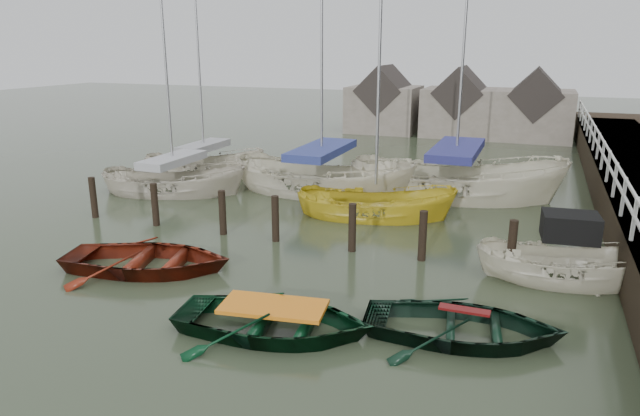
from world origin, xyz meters
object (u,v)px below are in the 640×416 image
at_px(rowboat_green, 274,333).
at_px(sailboat_d, 454,196).
at_px(rowboat_dkgreen, 462,338).
at_px(motorboat, 564,279).
at_px(sailboat_b, 322,192).
at_px(sailboat_e, 205,172).
at_px(rowboat_red, 149,270).
at_px(sailboat_a, 175,192).
at_px(sailboat_c, 375,216).

relative_size(rowboat_green, sailboat_d, 0.31).
height_order(rowboat_dkgreen, motorboat, motorboat).
distance_m(sailboat_b, sailboat_e, 6.40).
height_order(rowboat_red, rowboat_green, rowboat_red).
height_order(sailboat_a, sailboat_c, sailboat_c).
distance_m(rowboat_green, sailboat_b, 11.40).
bearing_deg(sailboat_b, rowboat_dkgreen, -141.67).
distance_m(sailboat_c, sailboat_e, 9.82).
relative_size(rowboat_green, sailboat_a, 0.38).
relative_size(sailboat_a, sailboat_c, 0.99).
bearing_deg(sailboat_b, sailboat_d, -71.51).
bearing_deg(motorboat, rowboat_green, 125.90).
height_order(rowboat_green, sailboat_b, sailboat_b).
distance_m(motorboat, sailboat_e, 16.73).
bearing_deg(sailboat_a, sailboat_d, -89.05).
bearing_deg(sailboat_c, motorboat, -133.07).
distance_m(rowboat_dkgreen, sailboat_d, 11.24).
distance_m(sailboat_a, sailboat_b, 5.82).
height_order(rowboat_green, rowboat_dkgreen, rowboat_green).
distance_m(rowboat_dkgreen, sailboat_b, 11.89).
height_order(rowboat_red, sailboat_b, sailboat_b).
height_order(motorboat, sailboat_b, sailboat_b).
xyz_separation_m(rowboat_dkgreen, sailboat_e, (-13.00, 11.20, 0.07)).
height_order(rowboat_green, sailboat_e, sailboat_e).
xyz_separation_m(rowboat_green, sailboat_e, (-9.37, 12.38, 0.07)).
relative_size(rowboat_green, motorboat, 0.93).
distance_m(motorboat, sailboat_b, 10.62).
height_order(motorboat, sailboat_a, sailboat_a).
xyz_separation_m(sailboat_b, sailboat_c, (2.84, -2.31, -0.04)).
xyz_separation_m(sailboat_c, sailboat_e, (-9.08, 3.74, 0.05)).
bearing_deg(rowboat_green, sailboat_c, -6.40).
bearing_deg(sailboat_a, rowboat_dkgreen, -139.35).
distance_m(motorboat, sailboat_d, 8.27).
height_order(rowboat_dkgreen, sailboat_b, sailboat_b).
bearing_deg(rowboat_red, rowboat_green, -126.97).
bearing_deg(sailboat_c, rowboat_dkgreen, -162.99).
height_order(rowboat_green, sailboat_d, sailboat_d).
bearing_deg(sailboat_d, sailboat_a, 102.57).
distance_m(rowboat_green, sailboat_c, 8.65).
bearing_deg(rowboat_red, sailboat_e, 10.44).
xyz_separation_m(rowboat_red, sailboat_b, (1.38, 9.08, 0.06)).
distance_m(sailboat_d, sailboat_e, 11.21).
height_order(rowboat_green, sailboat_c, sailboat_c).
height_order(rowboat_dkgreen, sailboat_a, sailboat_a).
xyz_separation_m(rowboat_green, sailboat_a, (-8.57, 8.89, 0.07)).
relative_size(rowboat_green, sailboat_b, 0.31).
xyz_separation_m(sailboat_a, sailboat_d, (10.41, 3.39, -0.01)).
relative_size(motorboat, sailboat_c, 0.40).
distance_m(rowboat_green, rowboat_dkgreen, 3.81).
relative_size(motorboat, sailboat_e, 0.44).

